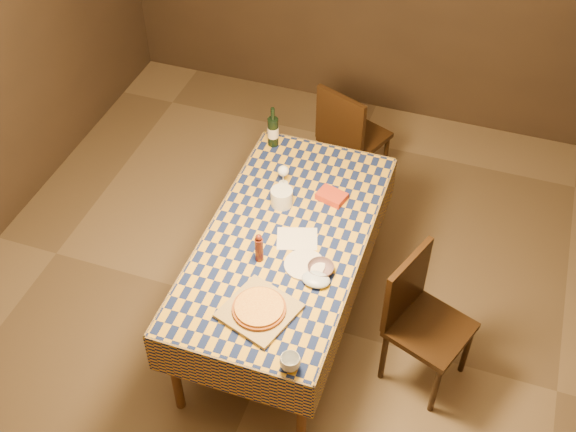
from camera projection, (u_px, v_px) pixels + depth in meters
The scene contains 16 objects.
room at pixel (285, 163), 3.86m from camera, with size 5.00×5.10×2.70m.
dining_table at pixel (285, 246), 4.32m from camera, with size 0.94×1.84×0.77m.
cutting_board at pixel (259, 311), 3.87m from camera, with size 0.35×0.35×0.02m, color olive.
pizza at pixel (259, 308), 3.85m from camera, with size 0.35×0.35×0.03m.
pepper_mill at pixel (259, 248), 4.08m from camera, with size 0.05×0.05×0.20m.
bowl at pixel (321, 269), 4.06m from camera, with size 0.15×0.15×0.05m, color #604951.
wine_glass at pixel (283, 171), 4.54m from camera, with size 0.08×0.08×0.14m.
wine_bottle at pixel (273, 131), 4.81m from camera, with size 0.10×0.10×0.30m.
deli_tub at pixel (282, 197), 4.43m from camera, with size 0.14×0.14×0.11m, color silver.
takeout_container at pixel (332, 196), 4.49m from camera, with size 0.17×0.12×0.04m, color #B53217.
white_plate at pixel (305, 265), 4.11m from camera, with size 0.23×0.23×0.01m, color silver.
tumbler at pixel (290, 363), 3.60m from camera, with size 0.11×0.11×0.08m, color silver.
flour_patch at pixel (297, 239), 4.26m from camera, with size 0.24×0.18×0.00m, color silver.
flour_bag at pixel (316, 280), 4.01m from camera, with size 0.16×0.12×0.05m, color #ABC0DC.
chair_far at pixel (349, 134), 5.36m from camera, with size 0.55×0.56×0.93m.
chair_right at pixel (420, 315), 4.17m from camera, with size 0.55×0.54×0.93m.
Camera 1 is at (0.97, -2.78, 3.87)m, focal length 45.00 mm.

